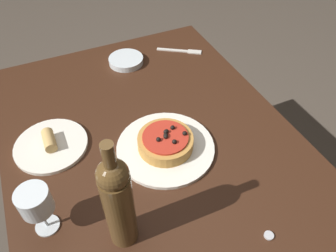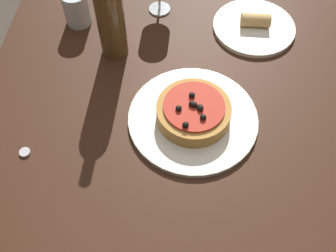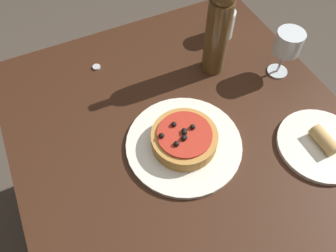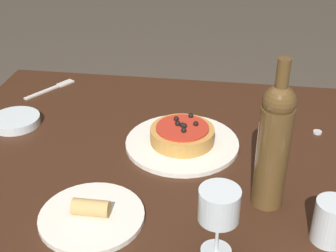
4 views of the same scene
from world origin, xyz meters
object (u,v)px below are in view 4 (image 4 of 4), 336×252
Objects in this scene: pizza at (182,134)px; wine_bottle at (274,144)px; dinner_plate at (182,143)px; dining_table at (157,179)px; side_plate at (92,215)px; bottle_cap at (317,132)px; side_bowl at (16,121)px; fork at (53,88)px; water_cup at (331,221)px; wine_glass at (219,207)px.

pizza is 0.32m from wine_bottle.
dining_table is at bearing -158.66° from dinner_plate.
pizza is at bearing 81.30° from dinner_plate.
pizza is at bearing 64.19° from side_plate.
dinner_plate is 0.03m from pizza.
wine_bottle is 0.39m from bottle_cap.
wine_bottle reaches higher than side_bowl.
side_plate reaches higher than dinner_plate.
fork is (-0.40, 0.31, 0.10)m from dining_table.
dinner_plate is at bearing -162.20° from bottle_cap.
dining_table is 0.52m from fork.
wine_bottle is at bearing -19.58° from side_bowl.
water_cup is 0.99m from fork.
bottle_cap is at bearing 40.02° from side_plate.
wine_bottle is 14.10× the size of bottle_cap.
bottle_cap reaches higher than fork.
pizza is (0.00, 0.00, 0.03)m from dinner_plate.
dinner_plate reaches higher than dining_table.
bottle_cap is at bearing 85.38° from water_cup.
side_plate is at bearing -178.88° from water_cup.
dinner_plate is at bearing 136.90° from water_cup.
side_bowl is (-0.70, 0.25, -0.14)m from wine_bottle.
dining_table is 0.15m from pizza.
wine_bottle is (0.28, -0.18, 0.25)m from dining_table.
pizza is 0.35m from side_plate.
bottle_cap is (0.43, 0.14, 0.10)m from dining_table.
dinner_plate is 0.35m from side_plate.
water_cup is at bearing -41.25° from wine_bottle.
dinner_plate reaches higher than fork.
wine_bottle is at bearing -33.18° from dining_table.
side_plate reaches higher than fork.
dinner_plate is 0.88× the size of wine_bottle.
side_plate is (-0.09, -0.29, 0.11)m from dining_table.
side_bowl is 0.81× the size of fork.
side_plate is at bearing -115.82° from dinner_plate.
dining_table is 0.32m from side_plate.
wine_glass is 6.20× the size of bottle_cap.
wine_glass is at bearing -63.44° from dining_table.
side_bowl is (-0.60, 0.42, -0.10)m from wine_glass.
pizza reaches higher than side_plate.
wine_bottle is at bearing 16.97° from side_plate.
water_cup reaches higher than side_bowl.
wine_glass reaches higher than pizza.
dining_table is at bearing 146.82° from wine_bottle.
water_cup is at bearing -43.10° from dinner_plate.
pizza reaches higher than fork.
side_bowl is 0.62× the size of side_plate.
water_cup is at bearing 17.11° from wine_glass.
wine_glass is at bearing -120.89° from wine_bottle.
wine_glass is 0.56m from bottle_cap.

